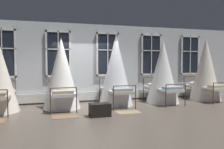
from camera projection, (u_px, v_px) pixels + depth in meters
ground at (90, 107)px, 8.60m from camera, size 30.29×30.29×0.00m
back_wall_with_windows at (83, 63)px, 9.82m from camera, size 16.14×0.10×3.30m
window_bank at (84, 76)px, 9.73m from camera, size 11.49×0.10×2.90m
cot_third at (62, 74)px, 8.40m from camera, size 1.36×1.99×2.58m
cot_fourth at (116, 71)px, 9.05m from camera, size 1.36×1.98×2.79m
cot_fifth at (163, 72)px, 9.58m from camera, size 1.36×1.98×2.62m
cot_sixth at (206, 70)px, 10.23m from camera, size 1.36×1.99×2.75m
rug_third at (65, 117)px, 7.15m from camera, size 0.82×0.58×0.01m
rug_fourth at (128, 112)px, 7.77m from camera, size 0.82×0.59×0.01m
travel_trunk at (100, 110)px, 7.20m from camera, size 0.65×0.41×0.41m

